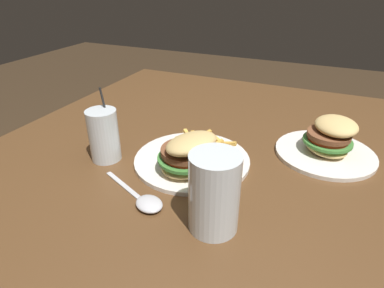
% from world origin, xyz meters
% --- Properties ---
extents(dining_table, '(1.21, 1.30, 0.73)m').
position_xyz_m(dining_table, '(0.00, 0.00, 0.60)').
color(dining_table, brown).
rests_on(dining_table, ground_plane).
extents(meal_plate_near, '(0.27, 0.27, 0.11)m').
position_xyz_m(meal_plate_near, '(0.09, -0.10, 0.76)').
color(meal_plate_near, white).
rests_on(meal_plate_near, dining_table).
extents(beer_glass, '(0.09, 0.09, 0.15)m').
position_xyz_m(beer_glass, '(0.25, 0.01, 0.80)').
color(beer_glass, silver).
rests_on(beer_glass, dining_table).
extents(juice_glass, '(0.07, 0.07, 0.17)m').
position_xyz_m(juice_glass, '(0.13, -0.31, 0.79)').
color(juice_glass, silver).
rests_on(juice_glass, dining_table).
extents(spoon, '(0.10, 0.18, 0.02)m').
position_xyz_m(spoon, '(0.25, -0.13, 0.74)').
color(spoon, silver).
rests_on(spoon, dining_table).
extents(meal_plate_far, '(0.24, 0.24, 0.10)m').
position_xyz_m(meal_plate_far, '(-0.10, 0.18, 0.76)').
color(meal_plate_far, white).
rests_on(meal_plate_far, dining_table).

